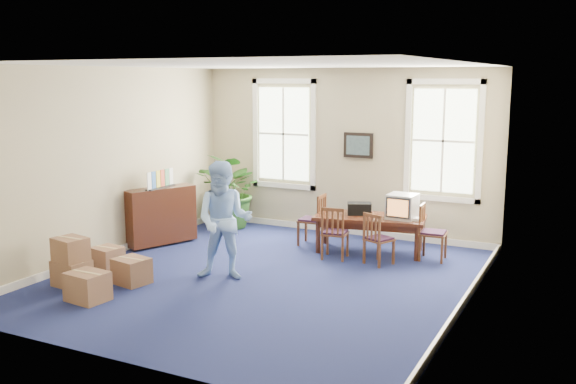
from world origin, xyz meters
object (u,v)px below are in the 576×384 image
at_px(conference_table, 370,234).
at_px(credenza, 161,217).
at_px(chair_near_left, 335,232).
at_px(crt_tv, 402,206).
at_px(potted_plant, 233,191).
at_px(man, 224,221).
at_px(cardboard_boxes, 86,261).

distance_m(conference_table, credenza, 3.78).
xyz_separation_m(chair_near_left, credenza, (-3.18, -0.59, 0.06)).
xyz_separation_m(conference_table, crt_tv, (0.56, 0.04, 0.53)).
bearing_deg(potted_plant, man, -60.90).
bearing_deg(conference_table, potted_plant, 160.78).
relative_size(crt_tv, credenza, 0.39).
relative_size(chair_near_left, credenza, 0.70).
distance_m(crt_tv, man, 3.18).
relative_size(man, potted_plant, 1.17).
relative_size(man, credenza, 1.39).
relative_size(conference_table, man, 1.05).
height_order(conference_table, cardboard_boxes, cardboard_boxes).
distance_m(crt_tv, chair_near_left, 1.24).
distance_m(conference_table, chair_near_left, 0.76).
distance_m(chair_near_left, man, 2.12).
bearing_deg(man, cardboard_boxes, -164.58).
height_order(chair_near_left, man, man).
bearing_deg(chair_near_left, crt_tv, -152.03).
bearing_deg(chair_near_left, potted_plant, -31.26).
bearing_deg(man, potted_plant, 98.23).
height_order(credenza, potted_plant, potted_plant).
xyz_separation_m(credenza, cardboard_boxes, (0.46, -2.38, -0.13)).
bearing_deg(crt_tv, man, -126.74).
height_order(potted_plant, cardboard_boxes, potted_plant).
bearing_deg(potted_plant, cardboard_boxes, -90.15).
distance_m(man, potted_plant, 3.35).
bearing_deg(conference_table, chair_near_left, -130.72).
xyz_separation_m(conference_table, credenza, (-3.57, -1.23, 0.19)).
relative_size(crt_tv, cardboard_boxes, 0.38).
bearing_deg(cardboard_boxes, potted_plant, 89.85).
xyz_separation_m(credenza, potted_plant, (0.47, 1.75, 0.26)).
relative_size(credenza, cardboard_boxes, 0.97).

